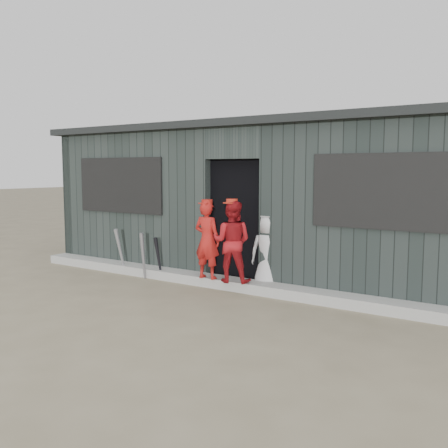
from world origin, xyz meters
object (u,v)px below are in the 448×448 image
Objects in this scene: bat_mid at (143,256)px; player_red_right at (232,242)px; dugout at (276,200)px; bat_left at (120,251)px; bat_right at (159,258)px; player_grey_back at (268,252)px; player_red_left at (207,240)px.

player_red_right is (1.70, 0.10, 0.37)m from bat_mid.
player_red_right is at bearing -82.71° from dugout.
player_red_right is (2.33, 0.00, 0.36)m from bat_left.
bat_mid is 0.26m from bat_right.
bat_right is at bearing -19.71° from player_red_right.
player_grey_back is (2.70, 0.45, 0.17)m from bat_left.
bat_left is 0.67× the size of player_red_right.
bat_mid is 2.16m from player_grey_back.
player_red_left is 0.15× the size of dugout.
dugout reaches higher than bat_mid.
dugout is at bearing -82.51° from player_grey_back.
bat_mid is at bearing -8.77° from bat_left.
bat_mid is 2.59m from dugout.
bat_mid is 0.66× the size of player_red_left.
player_grey_back reaches higher than bat_mid.
bat_left is 1.16× the size of bat_right.
player_red_left is (1.88, -0.00, 0.34)m from bat_left.
player_grey_back is 0.14× the size of dugout.
player_grey_back is (2.08, 0.55, 0.18)m from bat_mid.
bat_left is 1.04× the size of bat_mid.
bat_left is 2.93m from dugout.
bat_right is 0.58× the size of player_red_right.
player_red_right reaches higher than bat_left.
dugout is at bearing 41.55° from bat_left.
player_red_left reaches higher than player_grey_back.
player_red_left is at bearing -3.23° from bat_right.
player_grey_back is (0.83, 0.45, -0.17)m from player_red_left.
bat_mid is 1.30m from player_red_left.
player_red_right reaches higher than bat_mid.
bat_left reaches higher than bat_right.
player_red_right is (1.50, -0.06, 0.41)m from bat_right.
dugout is at bearing -97.33° from player_red_left.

